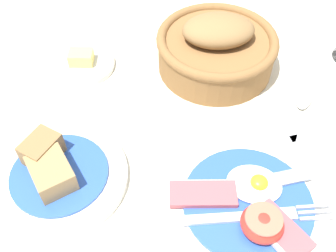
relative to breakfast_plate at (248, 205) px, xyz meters
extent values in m
plane|color=beige|center=(-0.06, 0.01, -0.01)|extent=(3.00, 3.00, 0.00)
cylinder|color=silver|center=(0.00, 0.00, 0.00)|extent=(0.23, 0.23, 0.01)
cylinder|color=#2D56B7|center=(0.00, 0.00, 0.00)|extent=(0.17, 0.17, 0.00)
cube|color=#BC5156|center=(-0.06, 0.00, 0.01)|extent=(0.09, 0.05, 0.01)
cube|color=beige|center=(-0.06, 0.01, 0.01)|extent=(0.08, 0.03, 0.01)
cube|color=#BC5156|center=(0.04, -0.03, 0.01)|extent=(0.08, 0.08, 0.01)
cube|color=beige|center=(0.03, -0.04, 0.01)|extent=(0.06, 0.06, 0.01)
ellipsoid|color=red|center=(0.02, -0.03, 0.02)|extent=(0.05, 0.05, 0.03)
cylinder|color=#DB664C|center=(0.02, -0.03, 0.03)|extent=(0.04, 0.04, 0.00)
ellipsoid|color=white|center=(0.00, 0.03, 0.01)|extent=(0.07, 0.06, 0.01)
ellipsoid|color=yellow|center=(0.01, 0.03, 0.01)|extent=(0.02, 0.02, 0.01)
cube|color=silver|center=(-0.03, -0.03, 0.01)|extent=(0.11, 0.04, 0.00)
cube|color=silver|center=(0.04, -0.01, 0.01)|extent=(0.03, 0.02, 0.00)
cube|color=silver|center=(0.08, 0.00, 0.01)|extent=(0.04, 0.02, 0.00)
cube|color=silver|center=(0.08, 0.00, 0.01)|extent=(0.04, 0.02, 0.00)
cube|color=silver|center=(0.08, 0.01, 0.01)|extent=(0.04, 0.02, 0.00)
cube|color=silver|center=(-0.04, 0.00, 0.01)|extent=(0.10, 0.06, 0.00)
cube|color=#9EA0A5|center=(0.04, 0.04, 0.01)|extent=(0.08, 0.05, 0.00)
cylinder|color=silver|center=(-0.25, -0.01, 0.00)|extent=(0.18, 0.18, 0.01)
cylinder|color=#2D56B7|center=(-0.25, -0.01, 0.00)|extent=(0.13, 0.13, 0.00)
cube|color=olive|center=(-0.28, 0.01, 0.02)|extent=(0.05, 0.06, 0.03)
cube|color=#9E7A4C|center=(-0.25, -0.02, 0.02)|extent=(0.08, 0.08, 0.03)
cylinder|color=brown|center=(-0.08, 0.26, 0.02)|extent=(0.19, 0.19, 0.06)
torus|color=brown|center=(-0.08, 0.26, 0.05)|extent=(0.20, 0.20, 0.02)
ellipsoid|color=olive|center=(-0.08, 0.26, 0.07)|extent=(0.14, 0.11, 0.04)
cylinder|color=silver|center=(-0.30, 0.21, -0.01)|extent=(0.11, 0.11, 0.01)
cube|color=#F4E06B|center=(-0.30, 0.21, 0.01)|extent=(0.05, 0.04, 0.02)
cube|color=silver|center=(0.10, 0.15, -0.01)|extent=(0.10, 0.06, 0.01)
cube|color=silver|center=(0.05, 0.12, -0.01)|extent=(0.03, 0.11, 0.01)
ellipsoid|color=silver|center=(0.07, 0.22, 0.00)|extent=(0.04, 0.07, 0.01)
camera|label=1|loc=(-0.05, -0.26, 0.45)|focal=42.00mm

